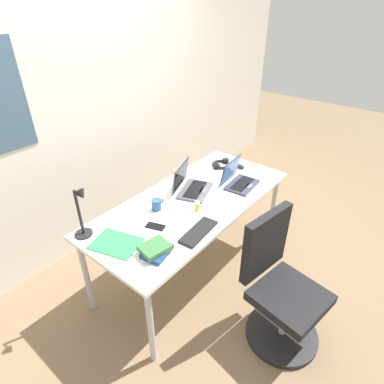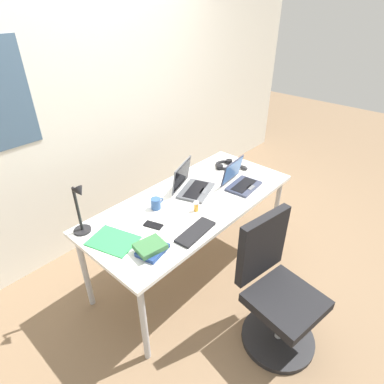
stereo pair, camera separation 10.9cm
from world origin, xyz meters
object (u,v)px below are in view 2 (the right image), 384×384
at_px(external_keyboard, 196,232).
at_px(book_stack, 151,248).
at_px(computer_mouse, 244,168).
at_px(paper_folder_by_keyboard, 113,241).
at_px(coffee_mug, 156,203).
at_px(headphones, 224,165).
at_px(laptop_center, 240,181).
at_px(cell_phone, 153,225).
at_px(pill_bottle, 196,206).
at_px(office_chair, 276,295).
at_px(desk_lamp, 80,210).
at_px(laptop_far_corner, 192,186).

xyz_separation_m(external_keyboard, book_stack, (-0.33, 0.09, 0.02)).
xyz_separation_m(external_keyboard, computer_mouse, (1.01, 0.29, 0.01)).
relative_size(book_stack, paper_folder_by_keyboard, 0.71).
bearing_deg(external_keyboard, coffee_mug, 81.49).
bearing_deg(headphones, laptop_center, -122.49).
bearing_deg(laptop_center, cell_phone, 170.88).
bearing_deg(external_keyboard, pill_bottle, 34.92).
relative_size(external_keyboard, computer_mouse, 3.44).
bearing_deg(cell_phone, headphones, -9.25).
distance_m(paper_folder_by_keyboard, office_chair, 1.17).
xyz_separation_m(paper_folder_by_keyboard, coffee_mug, (0.46, 0.07, 0.04)).
distance_m(pill_bottle, coffee_mug, 0.31).
distance_m(laptop_center, external_keyboard, 0.75).
height_order(desk_lamp, cell_phone, desk_lamp).
xyz_separation_m(headphones, paper_folder_by_keyboard, (-1.37, -0.10, -0.01)).
bearing_deg(laptop_far_corner, computer_mouse, -9.88).
bearing_deg(coffee_mug, external_keyboard, -93.18).
distance_m(desk_lamp, coffee_mug, 0.57).
bearing_deg(office_chair, cell_phone, 110.47).
xyz_separation_m(laptop_far_corner, computer_mouse, (0.61, -0.11, -0.03)).
relative_size(computer_mouse, coffee_mug, 0.85).
xyz_separation_m(laptop_far_corner, pill_bottle, (-0.19, -0.22, -0.01)).
bearing_deg(external_keyboard, headphones, 20.72).
distance_m(external_keyboard, computer_mouse, 1.05).
bearing_deg(headphones, desk_lamp, 175.71).
relative_size(paper_folder_by_keyboard, office_chair, 0.32).
height_order(external_keyboard, office_chair, office_chair).
height_order(external_keyboard, computer_mouse, computer_mouse).
xyz_separation_m(computer_mouse, pill_bottle, (-0.81, -0.11, 0.02)).
relative_size(desk_lamp, computer_mouse, 4.17).
bearing_deg(paper_folder_by_keyboard, pill_bottle, -15.83).
relative_size(laptop_far_corner, laptop_center, 1.24).
bearing_deg(cell_phone, computer_mouse, -18.25).
bearing_deg(computer_mouse, book_stack, -170.84).
bearing_deg(external_keyboard, paper_folder_by_keyboard, 135.43).
distance_m(headphones, paper_folder_by_keyboard, 1.38).
bearing_deg(cell_phone, external_keyboard, -82.00).
xyz_separation_m(laptop_far_corner, headphones, (0.54, 0.06, -0.03)).
distance_m(external_keyboard, office_chair, 0.70).
xyz_separation_m(desk_lamp, headphones, (1.45, -0.11, -0.18)).
bearing_deg(office_chair, paper_folder_by_keyboard, 123.37).
distance_m(computer_mouse, pill_bottle, 0.82).
xyz_separation_m(headphones, pill_bottle, (-0.73, -0.29, 0.03)).
xyz_separation_m(cell_phone, book_stack, (-0.19, -0.19, 0.03)).
bearing_deg(book_stack, desk_lamp, 110.46).
height_order(external_keyboard, paper_folder_by_keyboard, external_keyboard).
height_order(laptop_center, book_stack, laptop_center).
bearing_deg(computer_mouse, office_chair, -133.39).
distance_m(external_keyboard, cell_phone, 0.31).
xyz_separation_m(desk_lamp, laptop_center, (1.25, -0.43, -0.15)).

